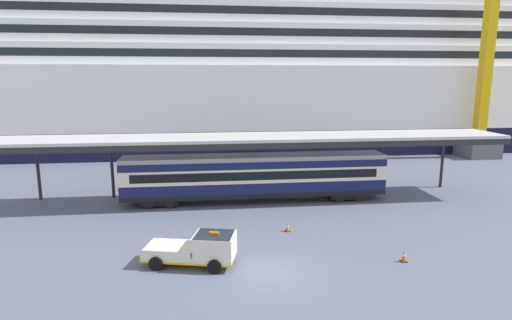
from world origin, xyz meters
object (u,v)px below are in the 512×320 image
at_px(train_carriage, 255,176).
at_px(traffic_cone_mid, 404,256).
at_px(cruise_ship, 128,76).
at_px(traffic_cone_near, 288,227).
at_px(dockside_crane, 489,48).
at_px(service_truck, 199,248).

height_order(train_carriage, traffic_cone_mid, train_carriage).
bearing_deg(traffic_cone_mid, cruise_ship, 115.89).
distance_m(cruise_ship, traffic_cone_near, 47.76).
bearing_deg(dockside_crane, service_truck, -141.74).
relative_size(traffic_cone_near, dockside_crane, 0.01).
relative_size(train_carriage, traffic_cone_near, 35.63).
xyz_separation_m(service_truck, traffic_cone_near, (6.12, 4.67, -0.68)).
bearing_deg(traffic_cone_mid, dockside_crane, 50.05).
distance_m(cruise_ship, service_truck, 50.09).
bearing_deg(service_truck, traffic_cone_near, 37.35).
bearing_deg(traffic_cone_near, service_truck, -142.65).
bearing_deg(train_carriage, cruise_ship, 114.85).
relative_size(train_carriage, dockside_crane, 0.46).
relative_size(traffic_cone_near, traffic_cone_mid, 0.93).
height_order(service_truck, dockside_crane, dockside_crane).
distance_m(service_truck, traffic_cone_near, 7.73).
xyz_separation_m(cruise_ship, traffic_cone_near, (17.84, -43.02, -10.60)).
xyz_separation_m(train_carriage, traffic_cone_near, (1.41, -7.53, -2.00)).
distance_m(traffic_cone_near, traffic_cone_mid, 8.14).
relative_size(traffic_cone_mid, dockside_crane, 0.01).
bearing_deg(traffic_cone_near, traffic_cone_mid, -44.46).
bearing_deg(service_truck, train_carriage, 68.88).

